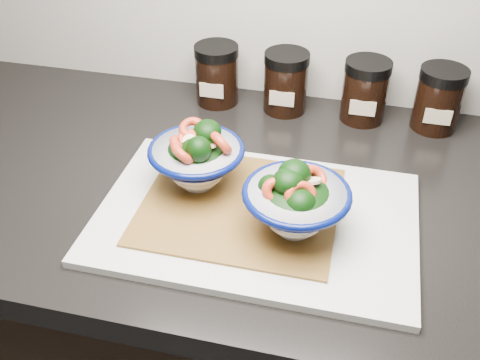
% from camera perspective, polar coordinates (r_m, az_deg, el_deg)
% --- Properties ---
extents(countertop, '(3.50, 0.60, 0.04)m').
position_cam_1_polar(countertop, '(0.88, 6.81, -2.21)').
color(countertop, black).
rests_on(countertop, cabinet).
extents(cutting_board, '(0.45, 0.30, 0.01)m').
position_cam_1_polar(cutting_board, '(0.80, 1.65, -3.83)').
color(cutting_board, beige).
rests_on(cutting_board, countertop).
extents(bamboo_mat, '(0.28, 0.24, 0.00)m').
position_cam_1_polar(bamboo_mat, '(0.81, 0.00, -2.59)').
color(bamboo_mat, olive).
rests_on(bamboo_mat, cutting_board).
extents(bowl_left, '(0.14, 0.14, 0.10)m').
position_cam_1_polar(bowl_left, '(0.83, -4.41, 2.17)').
color(bowl_left, white).
rests_on(bowl_left, bamboo_mat).
extents(bowl_right, '(0.15, 0.15, 0.10)m').
position_cam_1_polar(bowl_right, '(0.75, 5.66, -2.27)').
color(bowl_right, white).
rests_on(bowl_right, bamboo_mat).
extents(spice_jar_a, '(0.08, 0.08, 0.11)m').
position_cam_1_polar(spice_jar_a, '(1.07, -2.37, 10.68)').
color(spice_jar_a, black).
rests_on(spice_jar_a, countertop).
extents(spice_jar_b, '(0.08, 0.08, 0.11)m').
position_cam_1_polar(spice_jar_b, '(1.04, 4.67, 9.90)').
color(spice_jar_b, black).
rests_on(spice_jar_b, countertop).
extents(spice_jar_c, '(0.08, 0.08, 0.11)m').
position_cam_1_polar(spice_jar_c, '(1.03, 12.58, 8.85)').
color(spice_jar_c, black).
rests_on(spice_jar_c, countertop).
extents(spice_jar_d, '(0.08, 0.08, 0.11)m').
position_cam_1_polar(spice_jar_d, '(1.04, 19.53, 7.78)').
color(spice_jar_d, black).
rests_on(spice_jar_d, countertop).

